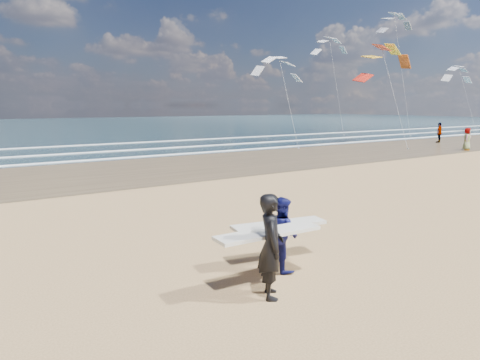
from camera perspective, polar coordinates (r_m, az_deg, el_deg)
wet_sand_strip at (r=34.88m, az=13.70°, el=3.80°), size 220.00×12.00×0.01m
ocean at (r=81.70m, az=-15.45°, el=7.09°), size 220.00×100.00×0.02m
foam_breakers at (r=42.35m, az=3.62°, el=5.16°), size 220.00×11.70×0.05m
surfer_near at (r=8.06m, az=4.11°, el=-8.57°), size 2.22×1.09×1.98m
surfer_far at (r=9.42m, az=5.57°, el=-7.01°), size 2.26×1.23×1.63m
beachgoer_0 at (r=38.79m, az=28.02°, el=4.84°), size 1.02×0.84×1.80m
beachgoer_1 at (r=45.63m, az=25.04°, el=5.74°), size 1.22×0.79×1.92m
kite_0 at (r=39.83m, az=19.32°, el=12.67°), size 6.85×4.85×9.89m
kite_1 at (r=38.14m, az=6.19°, el=11.68°), size 5.30×4.68×8.81m
kite_2 at (r=55.44m, az=20.65°, el=14.29°), size 5.75×4.73×15.42m
kite_4 at (r=73.39m, az=27.71°, el=10.91°), size 6.68×4.84×10.69m
kite_5 at (r=55.11m, az=12.55°, el=13.32°), size 5.63×4.72×12.96m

